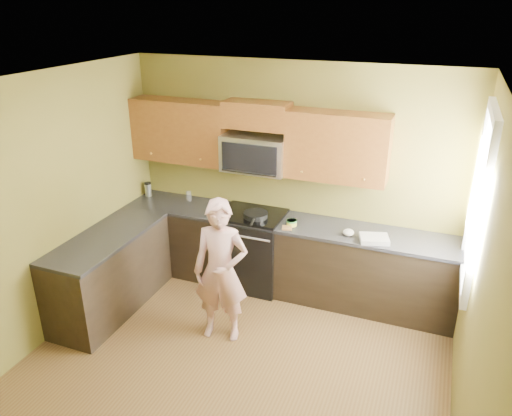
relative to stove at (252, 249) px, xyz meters
The scene contains 24 objects.
floor 1.79m from the stove, 76.57° to the right, with size 4.00×4.00×0.00m, color brown.
ceiling 2.81m from the stove, 76.57° to the right, with size 4.00×4.00×0.00m, color white.
wall_back 1.02m from the stove, 39.09° to the left, with size 4.00×4.00×0.00m, color olive.
wall_left 2.48m from the stove, 133.69° to the right, with size 4.00×4.00×0.00m, color olive.
wall_right 3.05m from the stove, 34.91° to the right, with size 4.00×4.00×0.00m, color olive.
cabinet_back_run 0.40m from the stove, ahead, with size 4.00×0.60×0.88m, color black.
cabinet_left_run 1.69m from the stove, 140.41° to the right, with size 0.60×1.60×0.88m, color black.
countertop_back 0.58m from the stove, ahead, with size 4.00×0.62×0.04m, color black.
countertop_left 1.73m from the stove, 140.19° to the right, with size 0.62×1.60×0.04m, color black.
stove is the anchor object (origin of this frame).
microwave 0.98m from the stove, 90.00° to the left, with size 0.76×0.40×0.42m, color silver, non-canonical shape.
upper_cab_left 1.40m from the stove, behind, with size 1.22×0.33×0.75m, color brown, non-canonical shape.
upper_cab_right 1.36m from the stove, ahead, with size 1.12×0.33×0.75m, color brown, non-canonical shape.
upper_cab_over_mw 1.63m from the stove, 90.00° to the left, with size 0.76×0.33×0.30m, color brown.
window 2.70m from the stove, 11.29° to the right, with size 0.06×1.06×1.66m, color white, non-canonical shape.
woman 1.13m from the stove, 85.03° to the right, with size 0.56×0.37×1.54m, color #CD6866.
frying_pan 0.49m from the stove, 45.77° to the right, with size 0.29×0.50×0.07m, color black, non-canonical shape.
butter_tub 0.70m from the stove, ahead, with size 0.12×0.12×0.09m, color yellow, non-canonical shape.
toast_slice 0.70m from the stove, 20.11° to the right, with size 0.11×0.11×0.01m, color #B27F47.
napkin_a 0.51m from the stove, 56.32° to the right, with size 0.11×0.12×0.06m, color silver.
napkin_b 1.28m from the stove, ahead, with size 0.12×0.13×0.07m, color silver.
dish_towel 1.55m from the stove, ahead, with size 0.30×0.24×0.05m, color silver.
travel_mug 1.57m from the stove, behind, with size 0.09×0.09×0.19m, color silver, non-canonical shape.
glass_b 1.07m from the stove, behind, with size 0.07×0.07×0.12m, color silver.
Camera 1 is at (1.60, -3.33, 3.31)m, focal length 34.69 mm.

